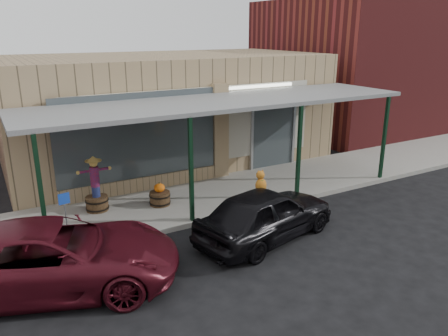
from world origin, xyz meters
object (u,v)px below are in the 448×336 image
handicap_sign (65,212)px  car_maroon (53,257)px  parked_sedan (266,214)px  barrel_scarecrow (96,192)px  barrel_pumpkin (160,197)px

handicap_sign → car_maroon: handicap_sign is taller
handicap_sign → parked_sedan: 4.88m
barrel_scarecrow → barrel_pumpkin: barrel_scarecrow is taller
barrel_pumpkin → handicap_sign: (-2.84, -1.21, 0.58)m
barrel_pumpkin → car_maroon: size_ratio=0.14×
barrel_scarecrow → handicap_sign: bearing=-146.5°
handicap_sign → parked_sedan: bearing=-31.8°
barrel_pumpkin → parked_sedan: parked_sedan is taller
barrel_scarecrow → handicap_sign: barrel_scarecrow is taller
barrel_scarecrow → barrel_pumpkin: (1.72, -0.50, -0.30)m
barrel_scarecrow → barrel_pumpkin: 1.82m
parked_sedan → car_maroon: size_ratio=0.83×
barrel_scarecrow → parked_sedan: bearing=-70.3°
parked_sedan → handicap_sign: bearing=53.6°
barrel_scarecrow → barrel_pumpkin: bearing=-39.4°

